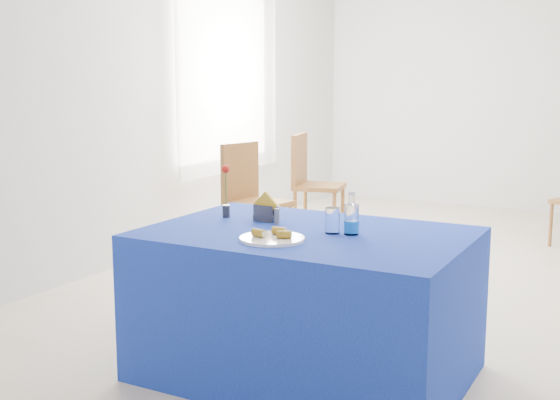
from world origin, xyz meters
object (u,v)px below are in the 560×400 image
Objects in this scene: plate at (272,239)px; blue_table at (306,303)px; chair_win_b at (310,178)px; chair_win_a at (250,193)px; water_bottle at (351,220)px.

plate is 0.47m from blue_table.
plate is at bearing -168.64° from chair_win_b.
chair_win_b is (0.05, 1.07, 0.01)m from chair_win_a.
blue_table is 0.51m from water_bottle.
water_bottle reaches higher than blue_table.
chair_win_b reaches higher than chair_win_a.
chair_win_a is 1.07m from chair_win_b.
water_bottle is 3.40m from chair_win_b.
chair_win_b is at bearing 7.12° from chair_win_a.
chair_win_b is at bearing 113.01° from plate.
blue_table is 3.33m from chair_win_b.
plate is 0.31× the size of chair_win_a.
blue_table is 1.60× the size of chair_win_a.
chair_win_a is at bearing 165.89° from chair_win_b.
water_bottle is at bearing 47.09° from plate.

